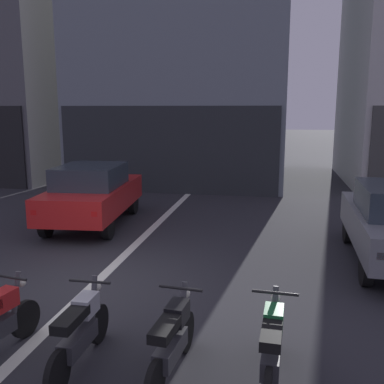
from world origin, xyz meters
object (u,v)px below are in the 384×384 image
Objects in this scene: motorcycle_silver_row_left_mid at (80,331)px; car_red_crossing_near at (93,193)px; motorcycle_black_row_centre at (172,339)px; motorcycle_green_row_right_mid at (272,346)px.

car_red_crossing_near is at bearing 112.15° from motorcycle_silver_row_left_mid.
motorcycle_silver_row_left_mid is (2.53, -6.22, -0.43)m from car_red_crossing_near.
car_red_crossing_near is 6.73m from motorcycle_silver_row_left_mid.
motorcycle_black_row_centre is at bearing -59.34° from car_red_crossing_near.
motorcycle_silver_row_left_mid is 1.00× the size of motorcycle_black_row_centre.
car_red_crossing_near reaches higher than motorcycle_black_row_centre.
motorcycle_black_row_centre is 1.00× the size of motorcycle_green_row_right_mid.
motorcycle_black_row_centre is at bearing -175.96° from motorcycle_green_row_right_mid.
motorcycle_silver_row_left_mid is 1.00× the size of motorcycle_green_row_right_mid.
car_red_crossing_near is at bearing 120.66° from motorcycle_black_row_centre.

